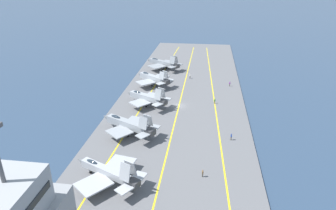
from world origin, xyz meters
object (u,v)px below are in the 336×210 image
(parked_jet_fifth, at_px, (163,63))
(crew_blue_vest, at_px, (231,137))
(crew_white_vest, at_px, (190,76))
(parked_jet_second, at_px, (128,124))
(parked_jet_fourth, at_px, (153,78))
(crew_purple_vest, at_px, (230,84))
(crew_brown_vest, at_px, (203,173))
(parked_jet_nearest, at_px, (108,172))
(crew_green_vest, at_px, (215,101))
(parked_jet_third, at_px, (147,98))

(parked_jet_fifth, relative_size, crew_blue_vest, 9.43)
(crew_white_vest, bearing_deg, parked_jet_second, 164.65)
(parked_jet_fourth, bearing_deg, crew_purple_vest, -84.83)
(parked_jet_fifth, bearing_deg, parked_jet_second, 179.82)
(parked_jet_second, xyz_separation_m, crew_purple_vest, (38.66, -27.24, -1.69))
(parked_jet_fourth, relative_size, crew_blue_vest, 8.41)
(crew_blue_vest, bearing_deg, parked_jet_second, 90.52)
(parked_jet_second, bearing_deg, crew_brown_vest, -128.43)
(parked_jet_nearest, xyz_separation_m, crew_brown_vest, (4.05, -18.15, -1.42))
(parked_jet_nearest, relative_size, crew_blue_vest, 8.81)
(crew_purple_vest, distance_m, crew_green_vest, 17.38)
(parked_jet_second, bearing_deg, crew_green_vest, -44.51)
(parked_jet_fourth, height_order, crew_blue_vest, parked_jet_fourth)
(parked_jet_fourth, xyz_separation_m, crew_brown_vest, (-51.36, -19.43, -1.76))
(crew_white_vest, distance_m, crew_brown_vest, 61.07)
(parked_jet_nearest, distance_m, crew_green_vest, 46.34)
(parked_jet_third, distance_m, crew_purple_vest, 33.41)
(parked_jet_fourth, height_order, parked_jet_fifth, parked_jet_fifth)
(parked_jet_fifth, distance_m, crew_blue_vest, 61.79)
(crew_green_vest, xyz_separation_m, crew_white_vest, (23.36, 9.29, 0.07))
(parked_jet_nearest, bearing_deg, parked_jet_second, 2.98)
(crew_green_vest, height_order, crew_blue_vest, crew_blue_vest)
(parked_jet_fourth, relative_size, crew_green_vest, 8.86)
(crew_purple_vest, height_order, crew_white_vest, crew_white_vest)
(crew_brown_vest, bearing_deg, parked_jet_fourth, 20.72)
(crew_blue_vest, relative_size, crew_brown_vest, 1.04)
(parked_jet_fourth, height_order, crew_brown_vest, parked_jet_fourth)
(parked_jet_second, xyz_separation_m, crew_blue_vest, (0.23, -25.60, -1.67))
(crew_green_vest, bearing_deg, parked_jet_nearest, 153.34)
(parked_jet_nearest, distance_m, parked_jet_fourth, 55.42)
(crew_purple_vest, xyz_separation_m, crew_green_vest, (-16.50, 5.46, -0.03))
(crew_blue_vest, bearing_deg, crew_brown_vest, 157.30)
(parked_jet_fourth, distance_m, crew_white_vest, 15.92)
(parked_jet_second, distance_m, crew_blue_vest, 25.65)
(parked_jet_third, xyz_separation_m, crew_purple_vest, (20.71, -26.17, -1.67))
(parked_jet_third, height_order, crew_white_vest, parked_jet_third)
(crew_white_vest, height_order, crew_brown_vest, crew_white_vest)
(crew_green_vest, bearing_deg, parked_jet_second, 135.49)
(parked_jet_second, height_order, parked_jet_fifth, parked_jet_fifth)
(parked_jet_nearest, height_order, crew_green_vest, parked_jet_nearest)
(parked_jet_third, height_order, parked_jet_fourth, parked_jet_third)
(crew_white_vest, bearing_deg, crew_purple_vest, -114.95)
(parked_jet_third, distance_m, crew_brown_vest, 37.79)
(crew_green_vest, bearing_deg, crew_brown_vest, 175.97)
(parked_jet_third, relative_size, crew_green_vest, 8.93)
(parked_jet_nearest, relative_size, crew_white_vest, 8.65)
(parked_jet_nearest, relative_size, crew_purple_vest, 8.98)
(parked_jet_second, height_order, parked_jet_third, parked_jet_third)
(parked_jet_second, relative_size, parked_jet_fourth, 1.10)
(crew_white_vest, bearing_deg, parked_jet_fifth, 48.20)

